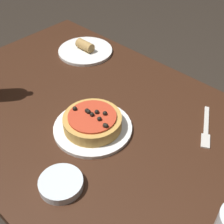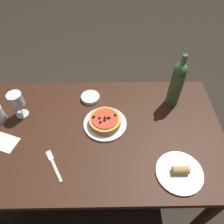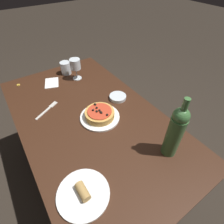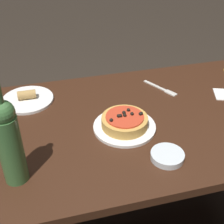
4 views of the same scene
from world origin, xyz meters
name	(u,v)px [view 2 (image 2 of 4)]	position (x,y,z in m)	size (l,w,h in m)	color
ground_plane	(101,185)	(0.00, 0.00, 0.00)	(14.00, 14.00, 0.00)	#2D261E
dining_table	(97,141)	(0.00, 0.00, 0.67)	(1.41, 0.81, 0.77)	#381E11
dinner_plate	(105,124)	(-0.05, -0.05, 0.78)	(0.24, 0.24, 0.01)	white
pizza	(105,121)	(-0.05, -0.05, 0.81)	(0.18, 0.18, 0.06)	gold
wine_glass	(16,100)	(0.44, -0.13, 0.89)	(0.08, 0.08, 0.16)	silver
wine_bottle	(177,84)	(-0.46, -0.21, 0.93)	(0.08, 0.08, 0.35)	#3D6B38
side_bowl	(90,97)	(0.04, -0.25, 0.78)	(0.12, 0.12, 0.02)	silver
fork	(53,164)	(0.21, 0.19, 0.77)	(0.11, 0.17, 0.00)	beige
side_plate	(179,172)	(-0.41, 0.25, 0.78)	(0.23, 0.23, 0.05)	white
paper_napkin	(4,142)	(0.49, 0.06, 0.77)	(0.17, 0.14, 0.00)	white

